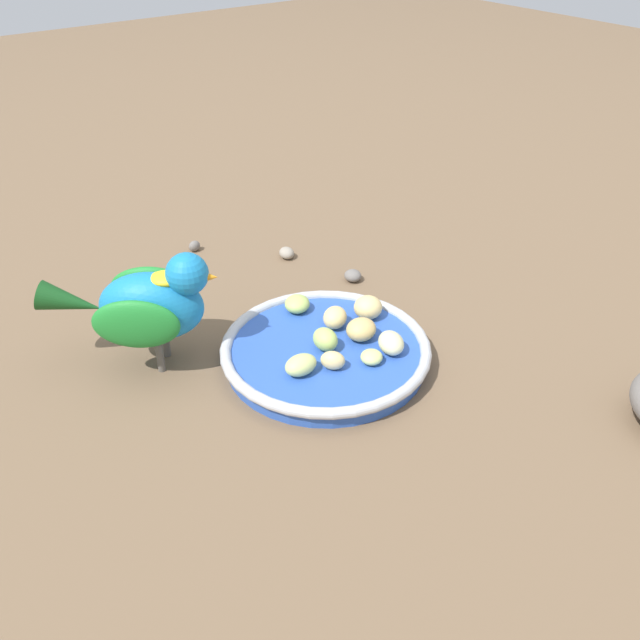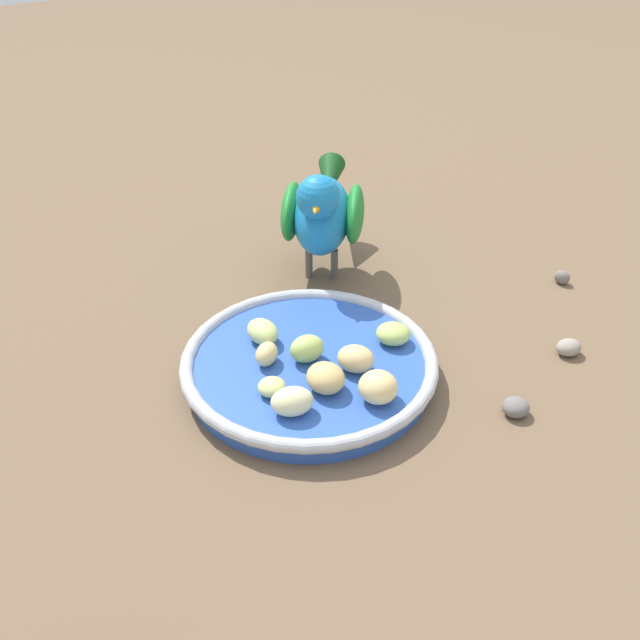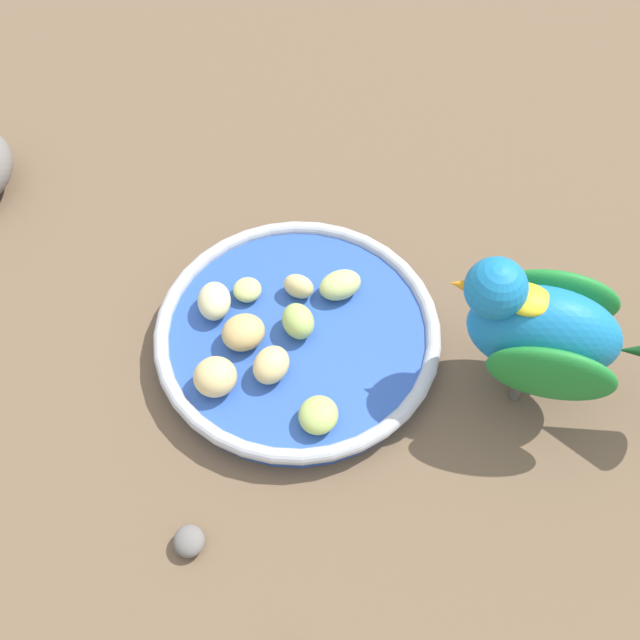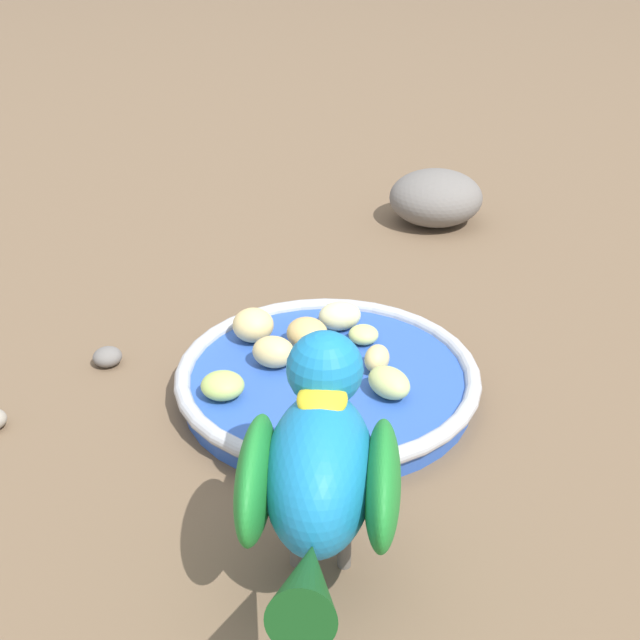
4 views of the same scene
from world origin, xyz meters
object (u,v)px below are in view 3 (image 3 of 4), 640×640
apple_piece_6 (247,290)px  parrot (550,330)px  feeding_bowl (298,335)px  apple_piece_8 (213,372)px  apple_piece_5 (301,285)px  pebble_1 (189,541)px  apple_piece_7 (214,301)px  apple_piece_0 (340,285)px  apple_piece_2 (298,321)px  apple_piece_3 (318,415)px  apple_piece_1 (243,332)px  apple_piece_4 (271,365)px

apple_piece_6 → parrot: size_ratio=0.14×
feeding_bowl → apple_piece_8: (-0.08, -0.02, 0.02)m
apple_piece_5 → pebble_1: bearing=-135.2°
apple_piece_6 → apple_piece_7: bearing=-175.4°
apple_piece_0 → pebble_1: (-0.19, -0.14, -0.02)m
apple_piece_2 → apple_piece_6: (-0.02, 0.05, -0.01)m
apple_piece_3 → parrot: 0.18m
apple_piece_2 → parrot: parrot is taller
apple_piece_8 → feeding_bowl: bearing=10.9°
apple_piece_3 → apple_piece_6: apple_piece_3 is taller
apple_piece_1 → apple_piece_4: same height
apple_piece_7 → pebble_1: apple_piece_7 is taller
apple_piece_6 → parrot: (0.18, -0.16, 0.05)m
apple_piece_0 → parrot: size_ratio=0.21×
apple_piece_0 → apple_piece_1: apple_piece_1 is taller
apple_piece_6 → apple_piece_7: 0.03m
parrot → apple_piece_1: bearing=6.4°
apple_piece_8 → pebble_1: bearing=-119.8°
apple_piece_5 → apple_piece_7: size_ratio=0.74×
apple_piece_4 → apple_piece_8: 0.05m
apple_piece_5 → apple_piece_6: apple_piece_5 is taller
apple_piece_6 → apple_piece_7: size_ratio=0.68×
apple_piece_0 → apple_piece_1: size_ratio=1.03×
apple_piece_6 → pebble_1: apple_piece_6 is taller
apple_piece_4 → parrot: size_ratio=0.20×
parrot → apple_piece_2: bearing=1.5°
apple_piece_4 → apple_piece_6: (0.01, 0.08, -0.00)m
apple_piece_7 → apple_piece_8: 0.07m
feeding_bowl → apple_piece_3: size_ratio=7.29×
feeding_bowl → apple_piece_5: size_ratio=8.89×
apple_piece_0 → apple_piece_2: apple_piece_2 is taller
apple_piece_7 → apple_piece_4: bearing=-76.5°
apple_piece_0 → apple_piece_6: (-0.07, 0.03, -0.00)m
apple_piece_0 → apple_piece_7: size_ratio=1.02×
apple_piece_4 → apple_piece_3: bearing=-73.9°
feeding_bowl → apple_piece_0: bearing=23.3°
apple_piece_6 → pebble_1: bearing=-123.8°
apple_piece_4 → parrot: 0.21m
apple_piece_2 → apple_piece_4: bearing=-141.4°
apple_piece_1 → apple_piece_3: apple_piece_1 is taller
feeding_bowl → apple_piece_5: (0.02, 0.03, 0.02)m
apple_piece_0 → pebble_1: size_ratio=1.53×
parrot → pebble_1: 0.30m
apple_piece_3 → apple_piece_5: size_ratio=1.22×
apple_piece_1 → pebble_1: bearing=-126.1°
feeding_bowl → apple_piece_7: bearing=137.0°
parrot → apple_piece_4: bearing=13.9°
apple_piece_0 → apple_piece_8: 0.13m
feeding_bowl → apple_piece_7: size_ratio=6.58×
apple_piece_6 → feeding_bowl: bearing=-66.2°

